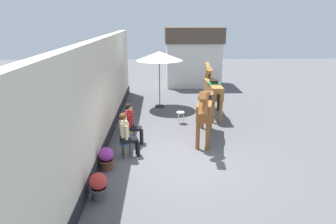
{
  "coord_description": "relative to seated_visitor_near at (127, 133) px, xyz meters",
  "views": [
    {
      "loc": [
        -0.68,
        -8.3,
        3.98
      ],
      "look_at": [
        -0.4,
        1.2,
        1.05
      ],
      "focal_mm": 32.45,
      "sensor_mm": 36.0,
      "label": 1
    }
  ],
  "objects": [
    {
      "name": "satchel_bag",
      "position": [
        -0.35,
        2.06,
        -0.68
      ],
      "size": [
        0.29,
        0.27,
        0.2
      ],
      "primitive_type": "cube",
      "rotation": [
        0.0,
        0.0,
        0.66
      ],
      "color": "black",
      "rests_on": "ground_plane"
    },
    {
      "name": "distant_cottage",
      "position": [
        3.05,
        10.34,
        1.02
      ],
      "size": [
        3.4,
        2.6,
        3.5
      ],
      "color": "silver",
      "rests_on": "ground_plane"
    },
    {
      "name": "flower_planter_middle",
      "position": [
        -0.5,
        -0.77,
        -0.44
      ],
      "size": [
        0.43,
        0.43,
        0.64
      ],
      "color": "brown",
      "rests_on": "ground_plane"
    },
    {
      "name": "flower_planter_near",
      "position": [
        -0.44,
        -2.2,
        -0.44
      ],
      "size": [
        0.43,
        0.43,
        0.64
      ],
      "color": "#4C4C51",
      "rests_on": "ground_plane"
    },
    {
      "name": "spare_stool_white",
      "position": [
        1.8,
        3.02,
        -0.38
      ],
      "size": [
        0.32,
        0.32,
        0.46
      ],
      "color": "white",
      "rests_on": "ground_plane"
    },
    {
      "name": "saddled_horse_far",
      "position": [
        3.23,
        4.12,
        0.38
      ],
      "size": [
        0.51,
        3.0,
        2.06
      ],
      "color": "#9E6B38",
      "rests_on": "ground_plane"
    },
    {
      "name": "seated_visitor_far",
      "position": [
        0.06,
        1.01,
        0.0
      ],
      "size": [
        0.61,
        0.49,
        1.39
      ],
      "color": "gold",
      "rests_on": "ground_plane"
    },
    {
      "name": "pub_facade_wall",
      "position": [
        -0.9,
        1.43,
        0.76
      ],
      "size": [
        0.34,
        14.0,
        3.4
      ],
      "color": "beige",
      "rests_on": "ground_plane"
    },
    {
      "name": "saddled_horse_near",
      "position": [
        2.5,
        1.3,
        0.38
      ],
      "size": [
        0.91,
        2.96,
        2.06
      ],
      "color": "brown",
      "rests_on": "ground_plane"
    },
    {
      "name": "seated_visitor_near",
      "position": [
        0.0,
        0.0,
        0.0
      ],
      "size": [
        0.61,
        0.48,
        1.39
      ],
      "color": "#194C99",
      "rests_on": "ground_plane"
    },
    {
      "name": "ground_plane",
      "position": [
        1.65,
        2.93,
        -0.78
      ],
      "size": [
        40.0,
        40.0,
        0.0
      ],
      "primitive_type": "plane",
      "color": "#56565B"
    },
    {
      "name": "cafe_parasol",
      "position": [
        0.99,
        5.38,
        1.59
      ],
      "size": [
        2.1,
        2.1,
        2.58
      ],
      "color": "black",
      "rests_on": "ground_plane"
    }
  ]
}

